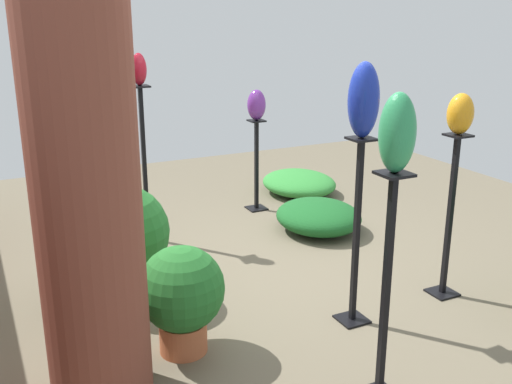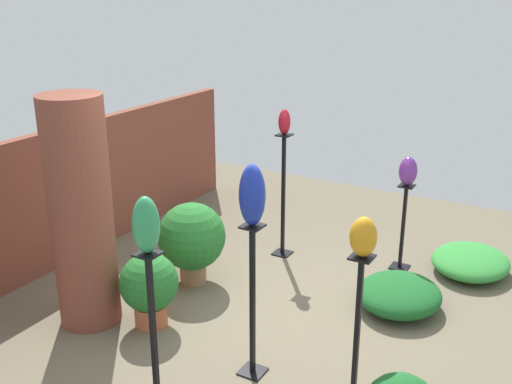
{
  "view_description": "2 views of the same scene",
  "coord_description": "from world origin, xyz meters",
  "px_view_note": "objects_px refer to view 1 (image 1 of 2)",
  "views": [
    {
      "loc": [
        -4.0,
        2.03,
        2.12
      ],
      "look_at": [
        -0.18,
        0.16,
        0.79
      ],
      "focal_mm": 42.0,
      "sensor_mm": 36.0,
      "label": 1
    },
    {
      "loc": [
        -4.51,
        -2.34,
        3.05
      ],
      "look_at": [
        0.03,
        0.29,
        1.19
      ],
      "focal_mm": 42.0,
      "sensor_mm": 36.0,
      "label": 2
    }
  ],
  "objects_px": {
    "art_vase_amber": "(460,114)",
    "art_vase_violet": "(256,105)",
    "pedestal_jade": "(385,300)",
    "art_vase_jade": "(397,133)",
    "pedestal_cobalt": "(356,241)",
    "pedestal_violet": "(256,170)",
    "pedestal_ruby": "(145,171)",
    "pedestal_amber": "(449,224)",
    "potted_plant_mid_right": "(121,235)",
    "art_vase_cobalt": "(364,100)",
    "brick_pillar": "(88,215)",
    "potted_plant_walkway_edge": "(182,294)",
    "art_vase_ruby": "(139,69)"
  },
  "relations": [
    {
      "from": "art_vase_amber",
      "to": "art_vase_violet",
      "type": "bearing_deg",
      "value": 9.24
    },
    {
      "from": "pedestal_jade",
      "to": "art_vase_jade",
      "type": "relative_size",
      "value": 3.25
    },
    {
      "from": "pedestal_cobalt",
      "to": "pedestal_violet",
      "type": "relative_size",
      "value": 1.34
    },
    {
      "from": "pedestal_ruby",
      "to": "pedestal_amber",
      "type": "distance_m",
      "value": 2.71
    },
    {
      "from": "art_vase_amber",
      "to": "potted_plant_mid_right",
      "type": "relative_size",
      "value": 0.33
    },
    {
      "from": "art_vase_cobalt",
      "to": "art_vase_violet",
      "type": "relative_size",
      "value": 1.52
    },
    {
      "from": "pedestal_violet",
      "to": "art_vase_violet",
      "type": "bearing_deg",
      "value": 0.0
    },
    {
      "from": "pedestal_ruby",
      "to": "pedestal_amber",
      "type": "relative_size",
      "value": 1.16
    },
    {
      "from": "pedestal_violet",
      "to": "art_vase_cobalt",
      "type": "distance_m",
      "value": 2.75
    },
    {
      "from": "pedestal_ruby",
      "to": "pedestal_amber",
      "type": "bearing_deg",
      "value": -140.85
    },
    {
      "from": "art_vase_violet",
      "to": "art_vase_amber",
      "type": "height_order",
      "value": "art_vase_amber"
    },
    {
      "from": "brick_pillar",
      "to": "potted_plant_walkway_edge",
      "type": "xyz_separation_m",
      "value": [
        0.21,
        -0.56,
        -0.67
      ]
    },
    {
      "from": "pedestal_jade",
      "to": "pedestal_amber",
      "type": "bearing_deg",
      "value": -56.32
    },
    {
      "from": "art_vase_ruby",
      "to": "art_vase_violet",
      "type": "relative_size",
      "value": 0.89
    },
    {
      "from": "potted_plant_walkway_edge",
      "to": "art_vase_cobalt",
      "type": "bearing_deg",
      "value": -97.42
    },
    {
      "from": "pedestal_jade",
      "to": "pedestal_ruby",
      "type": "distance_m",
      "value": 2.96
    },
    {
      "from": "pedestal_ruby",
      "to": "art_vase_cobalt",
      "type": "relative_size",
      "value": 3.01
    },
    {
      "from": "pedestal_cobalt",
      "to": "pedestal_amber",
      "type": "distance_m",
      "value": 0.86
    },
    {
      "from": "potted_plant_walkway_edge",
      "to": "pedestal_amber",
      "type": "bearing_deg",
      "value": -93.35
    },
    {
      "from": "pedestal_violet",
      "to": "pedestal_cobalt",
      "type": "bearing_deg",
      "value": 169.35
    },
    {
      "from": "pedestal_cobalt",
      "to": "art_vase_amber",
      "type": "distance_m",
      "value": 1.17
    },
    {
      "from": "art_vase_amber",
      "to": "brick_pillar",
      "type": "bearing_deg",
      "value": 91.95
    },
    {
      "from": "pedestal_cobalt",
      "to": "potted_plant_mid_right",
      "type": "xyz_separation_m",
      "value": [
        1.04,
        1.35,
        -0.09
      ]
    },
    {
      "from": "art_vase_ruby",
      "to": "art_vase_amber",
      "type": "bearing_deg",
      "value": -140.85
    },
    {
      "from": "pedestal_ruby",
      "to": "pedestal_violet",
      "type": "xyz_separation_m",
      "value": [
        0.34,
        -1.31,
        -0.23
      ]
    },
    {
      "from": "pedestal_violet",
      "to": "art_vase_amber",
      "type": "height_order",
      "value": "art_vase_amber"
    },
    {
      "from": "brick_pillar",
      "to": "potted_plant_walkway_edge",
      "type": "relative_size",
      "value": 3.03
    },
    {
      "from": "pedestal_jade",
      "to": "pedestal_amber",
      "type": "distance_m",
      "value": 1.47
    },
    {
      "from": "art_vase_amber",
      "to": "potted_plant_walkway_edge",
      "type": "xyz_separation_m",
      "value": [
        0.12,
        2.06,
        -0.99
      ]
    },
    {
      "from": "pedestal_ruby",
      "to": "potted_plant_mid_right",
      "type": "relative_size",
      "value": 1.64
    },
    {
      "from": "art_vase_amber",
      "to": "pedestal_violet",
      "type": "bearing_deg",
      "value": 9.24
    },
    {
      "from": "potted_plant_walkway_edge",
      "to": "pedestal_cobalt",
      "type": "bearing_deg",
      "value": -97.42
    },
    {
      "from": "art_vase_amber",
      "to": "potted_plant_walkway_edge",
      "type": "relative_size",
      "value": 0.41
    },
    {
      "from": "pedestal_ruby",
      "to": "potted_plant_walkway_edge",
      "type": "xyz_separation_m",
      "value": [
        -1.98,
        0.35,
        -0.27
      ]
    },
    {
      "from": "brick_pillar",
      "to": "art_vase_violet",
      "type": "bearing_deg",
      "value": -41.28
    },
    {
      "from": "pedestal_ruby",
      "to": "art_vase_amber",
      "type": "distance_m",
      "value": 2.8
    },
    {
      "from": "pedestal_violet",
      "to": "potted_plant_walkway_edge",
      "type": "height_order",
      "value": "pedestal_violet"
    },
    {
      "from": "pedestal_jade",
      "to": "art_vase_violet",
      "type": "distance_m",
      "value": 3.4
    },
    {
      "from": "pedestal_violet",
      "to": "art_vase_jade",
      "type": "distance_m",
      "value": 3.53
    },
    {
      "from": "pedestal_amber",
      "to": "potted_plant_walkway_edge",
      "type": "height_order",
      "value": "pedestal_amber"
    },
    {
      "from": "pedestal_cobalt",
      "to": "brick_pillar",
      "type": "bearing_deg",
      "value": 91.76
    },
    {
      "from": "art_vase_ruby",
      "to": "potted_plant_mid_right",
      "type": "xyz_separation_m",
      "value": [
        -1.1,
        0.5,
        -1.08
      ]
    },
    {
      "from": "art_vase_amber",
      "to": "art_vase_ruby",
      "type": "bearing_deg",
      "value": 39.15
    },
    {
      "from": "art_vase_cobalt",
      "to": "art_vase_ruby",
      "type": "distance_m",
      "value": 2.3
    },
    {
      "from": "potted_plant_mid_right",
      "to": "pedestal_cobalt",
      "type": "bearing_deg",
      "value": -127.59
    },
    {
      "from": "potted_plant_walkway_edge",
      "to": "potted_plant_mid_right",
      "type": "bearing_deg",
      "value": 9.89
    },
    {
      "from": "pedestal_violet",
      "to": "art_vase_amber",
      "type": "distance_m",
      "value": 2.65
    },
    {
      "from": "art_vase_cobalt",
      "to": "art_vase_jade",
      "type": "xyz_separation_m",
      "value": [
        -0.78,
        0.36,
        -0.03
      ]
    },
    {
      "from": "brick_pillar",
      "to": "art_vase_amber",
      "type": "relative_size",
      "value": 7.38
    },
    {
      "from": "art_vase_cobalt",
      "to": "art_vase_jade",
      "type": "bearing_deg",
      "value": 155.21
    }
  ]
}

